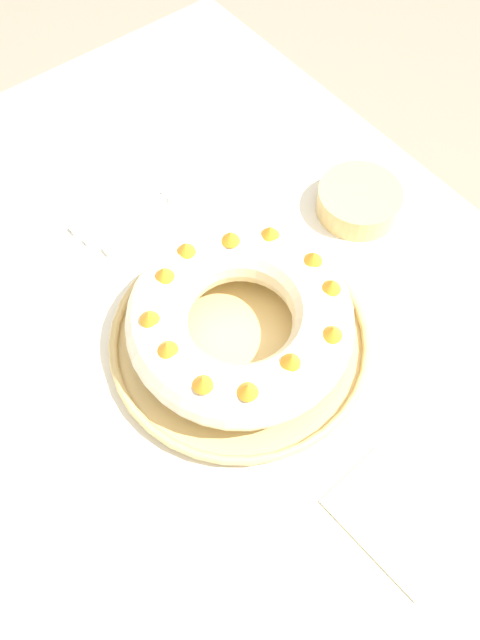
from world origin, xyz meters
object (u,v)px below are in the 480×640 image
object	(u,v)px
fork	(150,206)
side_bowl	(359,201)
serving_knife	(122,203)
serving_dish	(240,339)
cake_knife	(147,228)
bundt_cake	(240,320)
napkin	(395,520)

from	to	relation	value
fork	side_bowl	world-z (taller)	side_bowl
fork	serving_knife	distance (m)	0.04
fork	side_bowl	distance (m)	0.32
serving_dish	cake_knife	bearing A→B (deg)	177.43
serving_dish	cake_knife	xyz separation A→B (m)	(-0.24, 0.01, -0.01)
cake_knife	serving_dish	bearing A→B (deg)	4.16
serving_dish	serving_knife	distance (m)	0.31
bundt_cake	cake_knife	bearing A→B (deg)	177.43
serving_knife	cake_knife	world-z (taller)	same
serving_knife	cake_knife	distance (m)	0.07
bundt_cake	side_bowl	size ratio (longest dim) A/B	2.29
serving_knife	cake_knife	bearing A→B (deg)	7.68
bundt_cake	serving_dish	bearing A→B (deg)	177.75
bundt_cake	fork	distance (m)	0.29
serving_dish	napkin	bearing A→B (deg)	-0.31
serving_dish	side_bowl	distance (m)	0.30
serving_dish	serving_knife	xyz separation A→B (m)	(-0.31, 0.01, -0.01)
bundt_cake	serving_knife	xyz separation A→B (m)	(-0.31, 0.01, -0.06)
fork	napkin	xyz separation A→B (m)	(0.57, -0.04, -0.00)
bundt_cake	fork	size ratio (longest dim) A/B	1.45
serving_dish	napkin	size ratio (longest dim) A/B	2.38
bundt_cake	napkin	xyz separation A→B (m)	(0.30, -0.00, -0.06)
cake_knife	fork	bearing A→B (deg)	148.01
serving_knife	napkin	xyz separation A→B (m)	(0.61, -0.01, -0.00)
serving_dish	fork	distance (m)	0.28
fork	side_bowl	xyz separation A→B (m)	(0.20, 0.25, 0.02)
bundt_cake	cake_knife	xyz separation A→B (m)	(-0.24, 0.01, -0.06)
fork	napkin	world-z (taller)	fork
serving_dish	napkin	distance (m)	0.30
serving_knife	serving_dish	bearing A→B (deg)	3.23
bundt_cake	serving_knife	size ratio (longest dim) A/B	1.38
bundt_cake	side_bowl	world-z (taller)	bundt_cake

